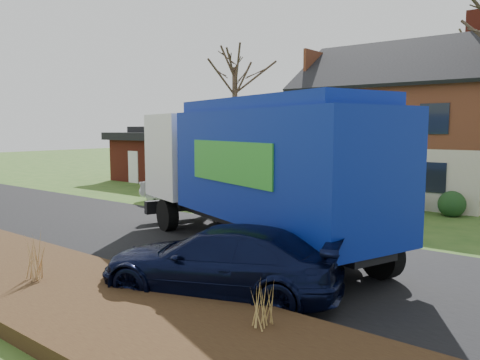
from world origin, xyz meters
The scene contains 11 objects.
ground centered at (0.00, 0.00, 0.00)m, with size 120.00×120.00×0.00m, color #2C4F1A.
road centered at (0.00, 0.00, 0.01)m, with size 80.00×7.00×0.02m, color black.
mulch_verge centered at (0.00, -5.30, 0.15)m, with size 80.00×3.50×0.30m, color black.
main_house centered at (1.49, 13.91, 4.03)m, with size 12.95×8.95×9.26m.
ranch_house centered at (-12.00, 13.00, 1.81)m, with size 9.80×8.20×3.70m.
garbage_truck centered at (2.32, 0.42, 2.55)m, with size 10.62×6.13×4.42m.
silver_sedan centered at (-5.68, 5.11, 0.66)m, with size 1.40×4.02×1.33m, color #B2B4BB.
navy_wagon centered at (4.04, -3.15, 0.76)m, with size 2.14×5.27×1.53m, color black.
tree_front_west centered at (-5.68, 9.55, 7.86)m, with size 3.21×3.21×9.54m.
grass_clump_mid centered at (0.75, -5.46, 0.82)m, with size 0.37×0.31×1.04m.
grass_clump_east centered at (6.04, -4.45, 0.70)m, with size 0.32×0.26×0.79m.
Camera 1 is at (10.41, -10.58, 3.62)m, focal length 35.00 mm.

